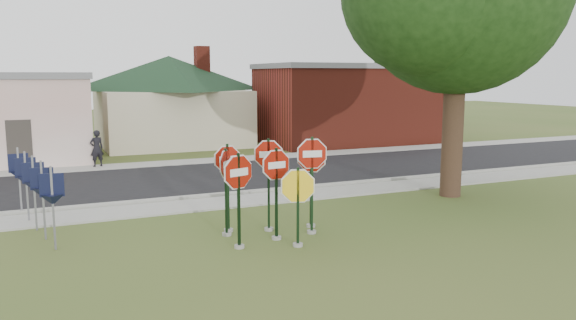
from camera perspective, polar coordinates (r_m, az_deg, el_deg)
name	(u,v)px	position (r m, az deg, el deg)	size (l,w,h in m)	color
ground	(292,253)	(13.15, 0.45, -9.42)	(120.00, 120.00, 0.00)	#3D5620
sidewalk_near	(221,203)	(18.11, -6.78, -4.34)	(60.00, 1.60, 0.06)	gray
road	(187,180)	(22.37, -10.21, -1.97)	(60.00, 7.00, 0.04)	black
sidewalk_far	(164,164)	(26.51, -12.44, -0.37)	(60.00, 1.60, 0.06)	gray
curb	(212,196)	(19.04, -7.68, -3.60)	(60.00, 0.20, 0.14)	gray
stop_sign_center	(276,181)	(13.84, -1.20, -2.18)	(1.04, 0.24, 2.41)	gray
stop_sign_yellow	(298,197)	(13.32, 1.01, -3.83)	(1.09, 0.35, 2.04)	gray
stop_sign_left	(239,187)	(13.17, -5.04, -2.78)	(1.07, 0.37, 2.40)	gray
stop_sign_right	(312,171)	(14.35, 2.45, -1.14)	(1.06, 0.25, 2.63)	gray
stop_sign_back_right	(269,172)	(14.62, -1.98, -1.22)	(0.96, 0.41, 2.55)	gray
stop_sign_back_left	(228,177)	(14.61, -6.15, -1.72)	(0.97, 0.24, 2.42)	gray
stop_sign_far_right	(311,172)	(14.98, 2.37, -1.21)	(0.81, 0.78, 2.46)	gray
stop_sign_far_left	(226,181)	(14.26, -6.33, -2.16)	(0.62, 0.77, 2.35)	gray
route_sign_row	(34,185)	(16.14, -24.40, -2.33)	(1.43, 4.63, 2.00)	#59595E
building_house	(169,83)	(34.15, -11.95, 7.71)	(11.60, 11.60, 6.20)	#C1B99A
building_brick	(346,103)	(34.50, 5.93, 5.79)	(10.20, 6.20, 4.75)	maroon
bg_tree_right	(409,56)	(46.24, 12.23, 10.28)	(5.60, 5.60, 8.40)	#312016
pedestrian	(97,148)	(26.22, -18.86, 1.13)	(0.59, 0.39, 1.62)	black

